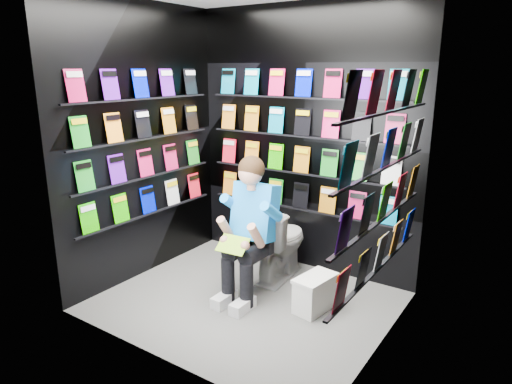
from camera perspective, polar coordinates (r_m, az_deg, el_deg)
The scene contains 13 objects.
floor at distance 4.15m, azimuth -1.28°, elevation -13.54°, with size 2.40×2.40×0.00m, color #5C5C5A.
wall_back at distance 4.54m, azimuth 5.97°, elevation 6.35°, with size 2.40×0.04×2.60m, color black.
wall_front at distance 2.96m, azimuth -12.66°, elevation 1.27°, with size 2.40×0.04×2.60m, color black.
wall_left at distance 4.49m, azimuth -14.05°, elevation 5.88°, with size 0.04×2.00×2.60m, color black.
wall_right at distance 3.18m, azimuth 16.58°, elevation 1.93°, with size 0.04×2.00×2.60m, color black.
comics_back at distance 4.51m, azimuth 5.79°, elevation 6.36°, with size 2.10×0.06×1.37m, color red, non-canonical shape.
comics_left at distance 4.47m, azimuth -13.79°, elevation 5.91°, with size 0.06×1.70×1.37m, color red, non-canonical shape.
comics_right at distance 3.18m, azimuth 16.07°, elevation 2.10°, with size 0.06×1.70×1.37m, color red, non-canonical shape.
toilet at distance 4.45m, azimuth 2.78°, elevation -6.23°, with size 0.42×0.75×0.73m, color white.
longbox at distance 3.99m, azimuth 7.36°, elevation -12.61°, with size 0.21×0.37×0.28m, color white.
longbox_lid at distance 3.92m, azimuth 7.44°, elevation -10.62°, with size 0.22×0.39×0.03m, color white.
reader at distance 4.02m, azimuth 0.04°, elevation -2.61°, with size 0.51×0.75×1.38m, color blue, non-canonical shape.
held_comic at distance 3.81m, azimuth -2.92°, elevation -6.59°, with size 0.26×0.01×0.18m, color green.
Camera 1 is at (2.10, -2.96, 2.00)m, focal length 32.00 mm.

